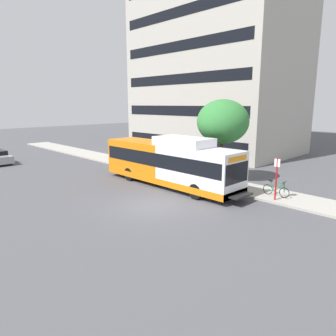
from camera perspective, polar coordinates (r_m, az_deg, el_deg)
The scene contains 7 objects.
ground_plane at distance 24.50m, azimuth -15.57°, elevation -2.53°, with size 120.00×120.00×0.00m, color #4C4C51.
sidewalk_curb at distance 26.96m, azimuth -0.36°, elevation -0.65°, with size 3.00×56.00×0.14m, color #A8A399.
transit_bus at distance 22.24m, azimuth 0.23°, elevation 0.98°, with size 2.58×12.25×3.65m.
bus_stop_sign_pole at distance 19.56m, azimuth 19.45°, elevation -1.36°, with size 0.10×0.36×2.60m.
bicycle_parked at distance 20.66m, azimuth 19.38°, elevation -3.79°, with size 0.52×1.76×1.02m.
street_tree_near_stop at distance 23.46m, azimuth 10.12°, elevation 8.42°, with size 3.86×3.86×6.08m.
lattice_comm_tower at distance 49.89m, azimuth -5.31°, elevation 15.25°, with size 1.10×1.10×27.07m.
Camera 1 is at (-11.30, -12.93, 5.86)m, focal length 32.91 mm.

